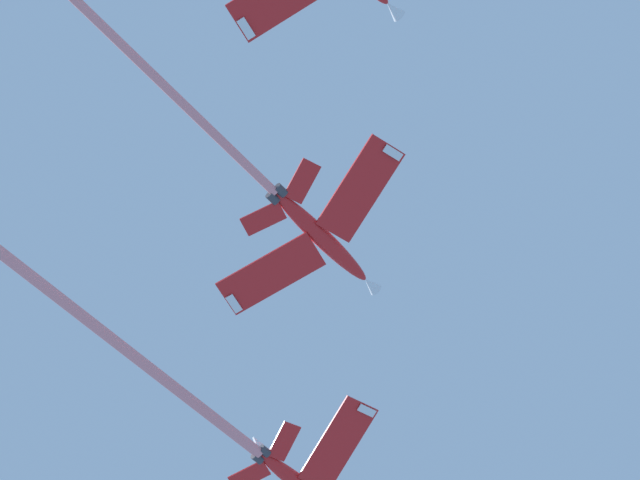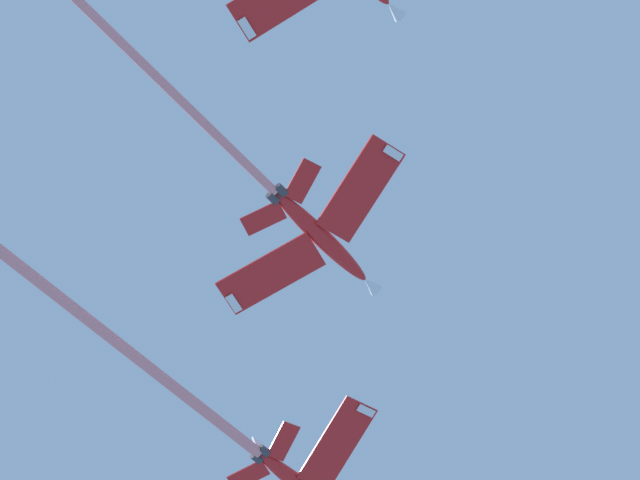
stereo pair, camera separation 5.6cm
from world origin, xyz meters
name	(u,v)px [view 1 (the left image)]	position (x,y,z in m)	size (l,w,h in m)	color
jet_lead	(238,437)	(19.26, 10.20, 116.02)	(20.14, 42.51, 17.03)	red
jet_second	(261,179)	(-0.21, 24.26, 109.89)	(20.10, 47.80, 18.78)	red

